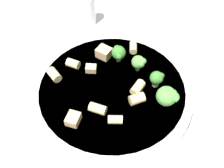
# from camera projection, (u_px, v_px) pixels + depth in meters

# --- Properties ---
(ground_plane) EXTENTS (2.00, 2.00, 0.00)m
(ground_plane) POSITION_uv_depth(u_px,v_px,m) (112.00, 99.00, 0.52)
(ground_plane) COLOR beige
(pasta_bowl) EXTENTS (0.29, 0.29, 0.03)m
(pasta_bowl) POSITION_uv_depth(u_px,v_px,m) (112.00, 92.00, 0.51)
(pasta_bowl) COLOR silver
(pasta_bowl) RESTS_ON ground_plane
(broccoli_floret_0) EXTENTS (0.03, 0.03, 0.03)m
(broccoli_floret_0) POSITION_uv_depth(u_px,v_px,m) (139.00, 62.00, 0.51)
(broccoli_floret_0) COLOR #84AD60
(broccoli_floret_0) RESTS_ON pasta_bowl
(broccoli_floret_1) EXTENTS (0.03, 0.03, 0.03)m
(broccoli_floret_1) POSITION_uv_depth(u_px,v_px,m) (119.00, 53.00, 0.52)
(broccoli_floret_1) COLOR #93B766
(broccoli_floret_1) RESTS_ON pasta_bowl
(broccoli_floret_2) EXTENTS (0.03, 0.04, 0.04)m
(broccoli_floret_2) POSITION_uv_depth(u_px,v_px,m) (168.00, 96.00, 0.46)
(broccoli_floret_2) COLOR #9EC175
(broccoli_floret_2) RESTS_ON pasta_bowl
(broccoli_floret_3) EXTENTS (0.02, 0.02, 0.03)m
(broccoli_floret_3) POSITION_uv_depth(u_px,v_px,m) (157.00, 78.00, 0.49)
(broccoli_floret_3) COLOR #84AD60
(broccoli_floret_3) RESTS_ON pasta_bowl
(rigatoni_0) EXTENTS (0.03, 0.03, 0.02)m
(rigatoni_0) POSITION_uv_depth(u_px,v_px,m) (138.00, 88.00, 0.49)
(rigatoni_0) COLOR #E0C67F
(rigatoni_0) RESTS_ON pasta_bowl
(rigatoni_1) EXTENTS (0.03, 0.03, 0.02)m
(rigatoni_1) POSITION_uv_depth(u_px,v_px,m) (54.00, 75.00, 0.51)
(rigatoni_1) COLOR #E0C67F
(rigatoni_1) RESTS_ON pasta_bowl
(rigatoni_2) EXTENTS (0.03, 0.02, 0.01)m
(rigatoni_2) POSITION_uv_depth(u_px,v_px,m) (133.00, 47.00, 0.55)
(rigatoni_2) COLOR #E0C67F
(rigatoni_2) RESTS_ON pasta_bowl
(rigatoni_3) EXTENTS (0.03, 0.03, 0.02)m
(rigatoni_3) POSITION_uv_depth(u_px,v_px,m) (98.00, 109.00, 0.46)
(rigatoni_3) COLOR #E0C67F
(rigatoni_3) RESTS_ON pasta_bowl
(rigatoni_4) EXTENTS (0.02, 0.02, 0.01)m
(rigatoni_4) POSITION_uv_depth(u_px,v_px,m) (114.00, 120.00, 0.45)
(rigatoni_4) COLOR #E0C67F
(rigatoni_4) RESTS_ON pasta_bowl
(rigatoni_5) EXTENTS (0.02, 0.03, 0.02)m
(rigatoni_5) POSITION_uv_depth(u_px,v_px,m) (137.00, 99.00, 0.47)
(rigatoni_5) COLOR #E0C67F
(rigatoni_5) RESTS_ON pasta_bowl
(rigatoni_6) EXTENTS (0.03, 0.03, 0.02)m
(rigatoni_6) POSITION_uv_depth(u_px,v_px,m) (73.00, 64.00, 0.52)
(rigatoni_6) COLOR #E0C67F
(rigatoni_6) RESTS_ON pasta_bowl
(chicken_chunk_0) EXTENTS (0.03, 0.03, 0.02)m
(chicken_chunk_0) POSITION_uv_depth(u_px,v_px,m) (104.00, 53.00, 0.54)
(chicken_chunk_0) COLOR tan
(chicken_chunk_0) RESTS_ON pasta_bowl
(chicken_chunk_1) EXTENTS (0.03, 0.03, 0.01)m
(chicken_chunk_1) POSITION_uv_depth(u_px,v_px,m) (73.00, 119.00, 0.45)
(chicken_chunk_1) COLOR tan
(chicken_chunk_1) RESTS_ON pasta_bowl
(chicken_chunk_2) EXTENTS (0.02, 0.02, 0.01)m
(chicken_chunk_2) POSITION_uv_depth(u_px,v_px,m) (91.00, 69.00, 0.52)
(chicken_chunk_2) COLOR tan
(chicken_chunk_2) RESTS_ON pasta_bowl
(pepper_shaker) EXTENTS (0.03, 0.03, 0.09)m
(pepper_shaker) POSITION_uv_depth(u_px,v_px,m) (88.00, 6.00, 0.63)
(pepper_shaker) COLOR silver
(pepper_shaker) RESTS_ON ground_plane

